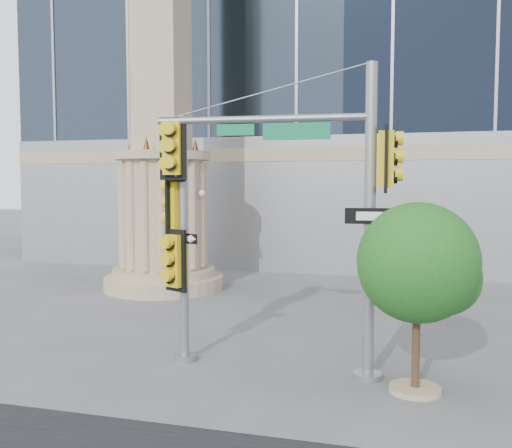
# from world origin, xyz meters

# --- Properties ---
(ground) EXTENTS (120.00, 120.00, 0.00)m
(ground) POSITION_xyz_m (0.00, 0.00, 0.00)
(ground) COLOR #545456
(ground) RESTS_ON ground
(monument) EXTENTS (4.40, 4.40, 16.60)m
(monument) POSITION_xyz_m (-6.00, 9.00, 5.52)
(monument) COLOR tan
(monument) RESTS_ON ground
(main_signal_pole) EXTENTS (4.93, 0.76, 6.34)m
(main_signal_pole) POSITION_xyz_m (1.00, 1.02, 3.93)
(main_signal_pole) COLOR slate
(main_signal_pole) RESTS_ON ground
(secondary_signal_pole) EXTENTS (0.92, 0.91, 5.45)m
(secondary_signal_pole) POSITION_xyz_m (-2.01, 1.14, 3.20)
(secondary_signal_pole) COLOR slate
(secondary_signal_pole) RESTS_ON ground
(street_tree) EXTENTS (2.33, 2.28, 3.63)m
(street_tree) POSITION_xyz_m (3.12, 0.62, 2.39)
(street_tree) COLOR tan
(street_tree) RESTS_ON ground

